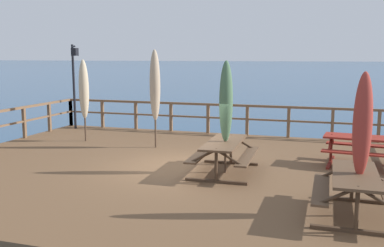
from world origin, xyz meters
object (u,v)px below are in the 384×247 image
picnic_table_mid_right (355,185)px  patio_umbrella_tall_mid_right (84,90)px  picnic_table_back_right (369,145)px  patio_umbrella_tall_mid_left (226,102)px  picnic_table_mid_left (224,150)px  lamp_post_hooked (74,74)px  patio_umbrella_short_front (362,126)px  patio_umbrella_tall_front (155,86)px

picnic_table_mid_right → patio_umbrella_tall_mid_right: patio_umbrella_tall_mid_right is taller
picnic_table_back_right → patio_umbrella_tall_mid_left: (-3.30, -1.64, 1.13)m
picnic_table_mid_left → patio_umbrella_tall_mid_left: (0.03, 0.01, 1.14)m
picnic_table_mid_left → patio_umbrella_tall_mid_right: 5.92m
patio_umbrella_tall_mid_right → picnic_table_back_right: bearing=-5.4°
patio_umbrella_tall_mid_right → lamp_post_hooked: size_ratio=0.83×
picnic_table_mid_left → patio_umbrella_short_front: bearing=-35.8°
picnic_table_back_right → picnic_table_mid_left: bearing=-153.7°
picnic_table_back_right → picnic_table_mid_left: 3.71m
picnic_table_mid_right → patio_umbrella_tall_mid_right: (-8.10, 4.55, 1.14)m
patio_umbrella_short_front → patio_umbrella_tall_mid_right: (-8.17, 4.55, 0.09)m
patio_umbrella_short_front → patio_umbrella_tall_mid_left: 3.56m
picnic_table_back_right → lamp_post_hooked: lamp_post_hooked is taller
picnic_table_mid_right → patio_umbrella_short_front: (0.06, 0.00, 1.04)m
patio_umbrella_short_front → picnic_table_mid_right: bearing=-177.5°
picnic_table_back_right → patio_umbrella_tall_mid_right: bearing=174.6°
patio_umbrella_short_front → patio_umbrella_tall_mid_left: (-2.87, 2.10, 0.10)m
picnic_table_mid_left → patio_umbrella_tall_front: (-2.68, 2.21, 1.32)m
picnic_table_back_right → patio_umbrella_short_front: (-0.43, -3.74, 1.04)m
picnic_table_back_right → picnic_table_mid_right: same height
patio_umbrella_tall_front → patio_umbrella_tall_mid_left: bearing=-39.1°
picnic_table_mid_right → patio_umbrella_tall_front: (-5.52, 4.31, 1.33)m
picnic_table_back_right → patio_umbrella_short_front: 3.90m
patio_umbrella_tall_mid_left → lamp_post_hooked: size_ratio=0.84×
picnic_table_mid_left → patio_umbrella_short_front: patio_umbrella_short_front is taller
lamp_post_hooked → picnic_table_mid_left: bearing=-32.7°
patio_umbrella_tall_mid_left → patio_umbrella_tall_mid_right: (-5.30, 2.45, -0.00)m
lamp_post_hooked → patio_umbrella_tall_mid_right: bearing=-50.8°
picnic_table_back_right → patio_umbrella_tall_front: patio_umbrella_tall_front is taller
patio_umbrella_tall_mid_right → picnic_table_mid_right: bearing=-29.3°
picnic_table_back_right → picnic_table_mid_right: (-0.49, -3.74, -0.01)m
picnic_table_mid_left → patio_umbrella_tall_front: size_ratio=0.73×
picnic_table_mid_right → patio_umbrella_short_front: patio_umbrella_short_front is taller
picnic_table_mid_left → patio_umbrella_tall_mid_right: (-5.27, 2.45, 1.13)m
picnic_table_mid_right → patio_umbrella_tall_mid_left: size_ratio=0.74×
picnic_table_back_right → lamp_post_hooked: (-10.19, 2.76, 1.55)m
patio_umbrella_tall_front → lamp_post_hooked: bearing=152.3°
patio_umbrella_tall_front → patio_umbrella_short_front: bearing=-37.6°
patio_umbrella_tall_front → patio_umbrella_short_front: size_ratio=1.18×
patio_umbrella_tall_mid_right → lamp_post_hooked: 2.55m
picnic_table_mid_right → patio_umbrella_tall_front: size_ratio=0.66×
patio_umbrella_tall_mid_right → lamp_post_hooked: (-1.59, 1.95, 0.42)m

